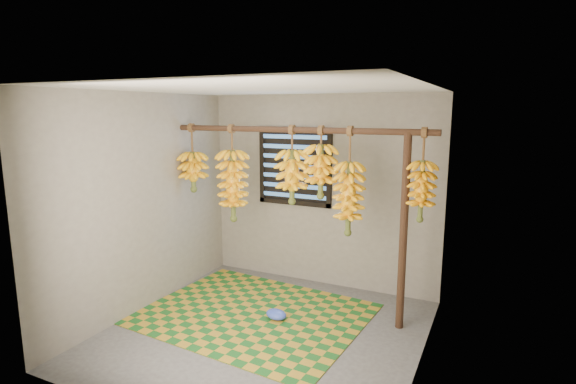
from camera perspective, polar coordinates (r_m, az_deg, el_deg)
The scene contains 16 objects.
floor at distance 4.75m, azimuth -3.00°, elevation -17.44°, with size 3.00×3.00×0.01m, color #4B4B4B.
ceiling at distance 4.20m, azimuth -3.32°, elevation 13.04°, with size 3.00×3.00×0.01m, color silver.
wall_back at distance 5.66m, azimuth 4.18°, elevation 0.07°, with size 3.00×0.01×2.40m, color slate.
wall_left at distance 5.20m, azimuth -17.88°, elevation -1.32°, with size 0.01×3.00×2.40m, color slate.
wall_right at distance 3.85m, azimuth 16.99°, elevation -5.27°, with size 0.01×3.00×2.40m, color slate.
window at distance 5.72m, azimuth 0.84°, elevation 3.26°, with size 1.00×0.04×1.00m.
hanging_pole at distance 4.83m, azimuth 0.78°, elevation 7.90°, with size 0.06×0.06×3.00m, color #3F2618.
support_post at distance 4.62m, azimuth 14.45°, elevation -5.13°, with size 0.08×0.08×2.00m, color #3F2618.
woven_mat at distance 5.12m, azimuth -4.43°, elevation -15.14°, with size 2.34×1.87×0.01m, color #1A5A1E.
plastic_bag at distance 4.96m, azimuth -1.51°, elevation -15.27°, with size 0.25×0.18×0.10m, color blue.
banana_bunch_a at distance 5.58m, azimuth -11.95°, elevation 2.57°, with size 0.33×0.33×0.82m.
banana_bunch_b at distance 5.27m, azimuth -7.01°, elevation 0.81°, with size 0.34×0.34×1.13m.
banana_bunch_c at distance 4.89m, azimuth 0.52°, elevation 1.94°, with size 0.35×0.35×0.85m.
banana_bunch_d at distance 4.75m, azimuth 4.18°, elevation 2.64°, with size 0.33×0.33×0.76m.
banana_bunch_e at distance 4.68m, azimuth 7.71°, elevation -0.81°, with size 0.31×0.31×1.13m.
banana_bunch_f at distance 4.50m, azimuth 16.57°, elevation 0.13°, with size 0.27×0.27×0.91m.
Camera 1 is at (2.02, -3.68, 2.21)m, focal length 28.00 mm.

